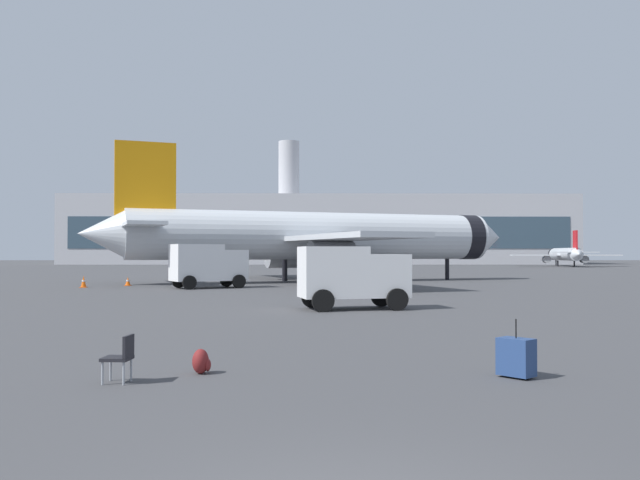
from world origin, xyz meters
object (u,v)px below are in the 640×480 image
airplane_taxiing (565,254)px  cargo_van (352,274)px  traveller_backpack (201,362)px  safety_cone_near (84,282)px  airplane_at_gate (315,236)px  service_truck (208,264)px  gate_chair (121,355)px  safety_cone_mid (128,281)px  rolling_suitcase (516,357)px

airplane_taxiing → cargo_van: airplane_taxiing is taller
airplane_taxiing → traveller_backpack: bearing=-114.1°
airplane_taxiing → safety_cone_near: bearing=-130.3°
airplane_at_gate → traveller_backpack: 41.04m
service_truck → safety_cone_near: size_ratio=6.66×
airplane_at_gate → gate_chair: bearing=-95.0°
safety_cone_near → safety_cone_mid: (2.27, 2.55, -0.09)m
rolling_suitcase → traveller_backpack: size_ratio=2.29×
safety_cone_near → traveller_backpack: (13.23, -32.21, -0.16)m
airplane_taxiing → traveller_backpack: 111.00m
cargo_van → gate_chair: (-5.08, -15.69, -0.95)m
airplane_taxiing → traveller_backpack: size_ratio=41.80×
airplane_taxiing → safety_cone_mid: size_ratio=32.33×
rolling_suitcase → cargo_van: bearing=98.2°
airplane_at_gate → traveller_backpack: (-2.34, -40.83, -3.42)m
airplane_at_gate → cargo_van: (1.45, -26.05, -2.21)m
service_truck → traveller_backpack: bearing=-81.3°
service_truck → gate_chair: bearing=-83.8°
safety_cone_near → service_truck: bearing=-5.6°
airplane_taxiing → gate_chair: 112.36m
safety_cone_near → traveller_backpack: safety_cone_near is taller
airplane_taxiing → service_truck: airplane_taxiing is taller
cargo_van → rolling_suitcase: (2.19, -15.26, -1.06)m
airplane_at_gate → traveller_backpack: size_ratio=72.17×
safety_cone_mid → service_truck: bearing=-28.6°
service_truck → safety_cone_near: 8.58m
safety_cone_mid → rolling_suitcase: (16.94, -35.24, 0.09)m
airplane_at_gate → airplane_taxiing: airplane_at_gate is taller
safety_cone_near → traveller_backpack: size_ratio=1.65×
service_truck → rolling_suitcase: 33.65m
airplane_taxiing → safety_cone_mid: bearing=-130.2°
airplane_at_gate → safety_cone_near: (-15.56, -8.63, -3.27)m
cargo_van → gate_chair: size_ratio=5.49×
traveller_backpack → gate_chair: size_ratio=0.56×
cargo_van → safety_cone_near: cargo_van is taller
service_truck → safety_cone_near: bearing=174.4°
rolling_suitcase → gate_chair: 7.29m
service_truck → cargo_van: size_ratio=1.12×
airplane_taxiing → rolling_suitcase: (-39.31, -101.80, -1.66)m
service_truck → safety_cone_mid: bearing=151.4°
traveller_backpack → airplane_at_gate: bearing=86.7°
gate_chair → safety_cone_mid: bearing=105.2°
airplane_taxiing → traveller_backpack: airplane_taxiing is taller
airplane_at_gate → service_truck: size_ratio=6.57×
airplane_at_gate → service_truck: 12.00m
safety_cone_mid → gate_chair: size_ratio=0.72×
cargo_van → traveller_backpack: cargo_van is taller
cargo_van → gate_chair: bearing=-108.0°
traveller_backpack → safety_cone_near: bearing=112.3°
safety_cone_mid → rolling_suitcase: bearing=-64.3°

